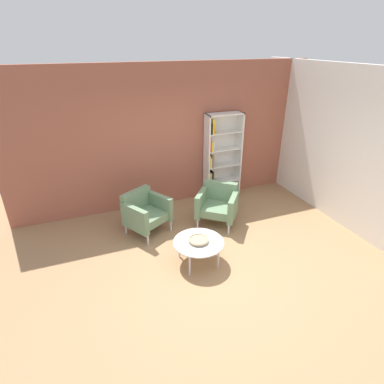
{
  "coord_description": "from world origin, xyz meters",
  "views": [
    {
      "loc": [
        -1.8,
        -3.56,
        3.24
      ],
      "look_at": [
        -0.09,
        0.84,
        0.95
      ],
      "focal_mm": 29.23,
      "sensor_mm": 36.0,
      "label": 1
    }
  ],
  "objects_px": {
    "coffee_table_low": "(198,243)",
    "armchair_near_window": "(145,212)",
    "decorative_bowl": "(199,240)",
    "armchair_spare_guest": "(218,204)",
    "bookshelf_tall": "(219,158)"
  },
  "relations": [
    {
      "from": "coffee_table_low",
      "to": "decorative_bowl",
      "type": "relative_size",
      "value": 2.5
    },
    {
      "from": "coffee_table_low",
      "to": "decorative_bowl",
      "type": "bearing_deg",
      "value": -90.0
    },
    {
      "from": "bookshelf_tall",
      "to": "coffee_table_low",
      "type": "distance_m",
      "value": 2.52
    },
    {
      "from": "bookshelf_tall",
      "to": "decorative_bowl",
      "type": "distance_m",
      "value": 2.5
    },
    {
      "from": "decorative_bowl",
      "to": "armchair_spare_guest",
      "type": "xyz_separation_m",
      "value": [
        0.82,
        1.01,
        -0.02
      ]
    },
    {
      "from": "coffee_table_low",
      "to": "armchair_spare_guest",
      "type": "height_order",
      "value": "armchair_spare_guest"
    },
    {
      "from": "coffee_table_low",
      "to": "armchair_near_window",
      "type": "xyz_separation_m",
      "value": [
        -0.56,
        1.21,
        0.04
      ]
    },
    {
      "from": "armchair_near_window",
      "to": "armchair_spare_guest",
      "type": "relative_size",
      "value": 0.98
    },
    {
      "from": "bookshelf_tall",
      "to": "armchair_spare_guest",
      "type": "bearing_deg",
      "value": -116.33
    },
    {
      "from": "decorative_bowl",
      "to": "armchair_near_window",
      "type": "height_order",
      "value": "armchair_near_window"
    },
    {
      "from": "armchair_near_window",
      "to": "coffee_table_low",
      "type": "bearing_deg",
      "value": -95.48
    },
    {
      "from": "decorative_bowl",
      "to": "armchair_spare_guest",
      "type": "bearing_deg",
      "value": 51.12
    },
    {
      "from": "armchair_near_window",
      "to": "bookshelf_tall",
      "type": "bearing_deg",
      "value": -6.35
    },
    {
      "from": "bookshelf_tall",
      "to": "decorative_bowl",
      "type": "xyz_separation_m",
      "value": [
        -1.33,
        -2.06,
        -0.5
      ]
    },
    {
      "from": "armchair_spare_guest",
      "to": "armchair_near_window",
      "type": "bearing_deg",
      "value": -149.68
    }
  ]
}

